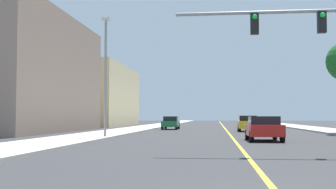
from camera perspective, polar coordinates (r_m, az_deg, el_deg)
name	(u,v)px	position (r m, az deg, el deg)	size (l,w,h in m)	color
ground	(225,129)	(48.49, 7.84, -4.70)	(192.00, 192.00, 0.00)	#2D2D30
sidewalk_left	(140,128)	(49.25, -3.81, -4.61)	(3.99, 168.00, 0.15)	#B2ADA3
sidewalk_right	(315,129)	(49.72, 19.37, -4.43)	(3.99, 168.00, 0.15)	#9E9B93
lane_marking_center	(225,129)	(48.49, 7.84, -4.69)	(0.16, 144.00, 0.01)	yellow
building_left_far	(89,96)	(66.44, -10.70, -0.23)	(11.89, 21.37, 9.21)	beige
street_lamp	(105,70)	(28.22, -8.52, 3.29)	(0.56, 0.28, 7.94)	gray
car_red	(264,128)	(25.74, 12.91, -4.50)	(1.98, 3.88, 1.47)	red
car_yellow	(248,123)	(41.71, 10.80, -3.87)	(1.95, 4.52, 1.54)	gold
car_green	(171,123)	(47.19, 0.39, -3.85)	(1.76, 4.11, 1.47)	#196638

